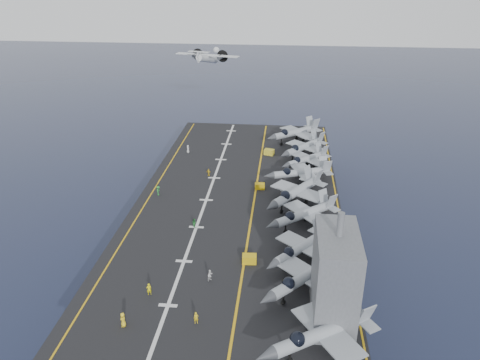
# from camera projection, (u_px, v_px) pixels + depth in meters

# --- Properties ---
(ground) EXTENTS (500.00, 500.00, 0.00)m
(ground) POSITION_uv_depth(u_px,v_px,m) (238.00, 248.00, 91.89)
(ground) COLOR #142135
(ground) RESTS_ON ground
(hull) EXTENTS (36.00, 90.00, 10.00)m
(hull) POSITION_uv_depth(u_px,v_px,m) (238.00, 226.00, 89.77)
(hull) COLOR #56595E
(hull) RESTS_ON ground
(flight_deck) EXTENTS (38.00, 92.00, 0.40)m
(flight_deck) POSITION_uv_depth(u_px,v_px,m) (238.00, 202.00, 87.57)
(flight_deck) COLOR black
(flight_deck) RESTS_ON hull
(foul_line) EXTENTS (0.35, 90.00, 0.02)m
(foul_line) POSITION_uv_depth(u_px,v_px,m) (254.00, 202.00, 87.20)
(foul_line) COLOR gold
(foul_line) RESTS_ON flight_deck
(landing_centerline) EXTENTS (0.50, 90.00, 0.02)m
(landing_centerline) POSITION_uv_depth(u_px,v_px,m) (206.00, 200.00, 88.03)
(landing_centerline) COLOR silver
(landing_centerline) RESTS_ON flight_deck
(deck_edge_port) EXTENTS (0.25, 90.00, 0.02)m
(deck_edge_port) POSITION_uv_depth(u_px,v_px,m) (149.00, 197.00, 89.04)
(deck_edge_port) COLOR gold
(deck_edge_port) RESTS_ON flight_deck
(deck_edge_stbd) EXTENTS (0.25, 90.00, 0.02)m
(deck_edge_stbd) POSITION_uv_depth(u_px,v_px,m) (338.00, 206.00, 85.78)
(deck_edge_stbd) COLOR gold
(deck_edge_stbd) RESTS_ON flight_deck
(island_superstructure) EXTENTS (5.00, 10.00, 15.00)m
(island_superstructure) POSITION_uv_depth(u_px,v_px,m) (336.00, 268.00, 55.89)
(island_superstructure) COLOR #56595E
(island_superstructure) RESTS_ON flight_deck
(fighter_jet_0) EXTENTS (18.06, 16.60, 5.22)m
(fighter_jet_0) POSITION_uv_depth(u_px,v_px,m) (322.00, 332.00, 52.96)
(fighter_jet_0) COLOR gray
(fighter_jet_0) RESTS_ON flight_deck
(fighter_jet_1) EXTENTS (17.03, 17.17, 5.04)m
(fighter_jet_1) POSITION_uv_depth(u_px,v_px,m) (305.00, 276.00, 62.58)
(fighter_jet_1) COLOR #9399A2
(fighter_jet_1) RESTS_ON flight_deck
(fighter_jet_2) EXTENTS (15.75, 16.35, 4.75)m
(fighter_jet_2) POSITION_uv_depth(u_px,v_px,m) (302.00, 246.00, 69.37)
(fighter_jet_2) COLOR #9099A0
(fighter_jet_2) RESTS_ON flight_deck
(fighter_jet_3) EXTENTS (17.01, 16.38, 4.94)m
(fighter_jet_3) POSITION_uv_depth(u_px,v_px,m) (304.00, 213.00, 78.36)
(fighter_jet_3) COLOR #9BA1AA
(fighter_jet_3) RESTS_ON flight_deck
(fighter_jet_4) EXTENTS (17.46, 18.79, 5.43)m
(fighter_jet_4) POSITION_uv_depth(u_px,v_px,m) (296.00, 191.00, 85.36)
(fighter_jet_4) COLOR gray
(fighter_jet_4) RESTS_ON flight_deck
(fighter_jet_5) EXTENTS (16.16, 13.30, 4.82)m
(fighter_jet_5) POSITION_uv_depth(u_px,v_px,m) (301.00, 172.00, 93.92)
(fighter_jet_5) COLOR #A3AAB3
(fighter_jet_5) RESTS_ON flight_deck
(fighter_jet_6) EXTENTS (15.07, 14.87, 4.41)m
(fighter_jet_6) POSITION_uv_depth(u_px,v_px,m) (307.00, 159.00, 100.88)
(fighter_jet_6) COLOR #9EA6AE
(fighter_jet_6) RESTS_ON flight_deck
(fighter_jet_7) EXTENTS (16.30, 16.95, 4.92)m
(fighter_jet_7) POSITION_uv_depth(u_px,v_px,m) (304.00, 146.00, 106.83)
(fighter_jet_7) COLOR #969EA7
(fighter_jet_7) RESTS_ON flight_deck
(fighter_jet_8) EXTENTS (18.34, 17.57, 5.32)m
(fighter_jet_8) POSITION_uv_depth(u_px,v_px,m) (295.00, 132.00, 115.43)
(fighter_jet_8) COLOR #969DA6
(fighter_jet_8) RESTS_ON flight_deck
(tow_cart_a) EXTENTS (2.18, 1.49, 1.27)m
(tow_cart_a) POSITION_uv_depth(u_px,v_px,m) (249.00, 259.00, 69.48)
(tow_cart_a) COLOR gold
(tow_cart_a) RESTS_ON flight_deck
(tow_cart_b) EXTENTS (2.00, 1.38, 1.15)m
(tow_cart_b) POSITION_uv_depth(u_px,v_px,m) (260.00, 186.00, 92.17)
(tow_cart_b) COLOR #C49D0C
(tow_cart_b) RESTS_ON flight_deck
(tow_cart_c) EXTENTS (2.49, 1.98, 1.30)m
(tow_cart_c) POSITION_uv_depth(u_px,v_px,m) (269.00, 152.00, 108.54)
(tow_cart_c) COLOR gold
(tow_cart_c) RESTS_ON flight_deck
(crew_0) EXTENTS (1.05, 1.33, 1.95)m
(crew_0) POSITION_uv_depth(u_px,v_px,m) (123.00, 320.00, 57.18)
(crew_0) COLOR yellow
(crew_0) RESTS_ON flight_deck
(crew_1) EXTENTS (1.29, 1.12, 1.81)m
(crew_1) POSITION_uv_depth(u_px,v_px,m) (149.00, 289.00, 62.64)
(crew_1) COLOR yellow
(crew_1) RESTS_ON flight_deck
(crew_2) EXTENTS (1.16, 1.13, 1.62)m
(crew_2) POSITION_uv_depth(u_px,v_px,m) (194.00, 223.00, 78.70)
(crew_2) COLOR #267E32
(crew_2) RESTS_ON flight_deck
(crew_3) EXTENTS (0.83, 1.18, 1.89)m
(crew_3) POSITION_uv_depth(u_px,v_px,m) (158.00, 191.00, 89.55)
(crew_3) COLOR #268C33
(crew_3) RESTS_ON flight_deck
(crew_4) EXTENTS (1.07, 0.83, 1.60)m
(crew_4) POSITION_uv_depth(u_px,v_px,m) (209.00, 172.00, 97.63)
(crew_4) COLOR yellow
(crew_4) RESTS_ON flight_deck
(crew_5) EXTENTS (0.84, 1.17, 1.84)m
(crew_5) POSITION_uv_depth(u_px,v_px,m) (188.00, 149.00, 109.61)
(crew_5) COLOR silver
(crew_5) RESTS_ON flight_deck
(crew_6) EXTENTS (1.08, 0.83, 1.62)m
(crew_6) POSITION_uv_depth(u_px,v_px,m) (196.00, 318.00, 57.69)
(crew_6) COLOR yellow
(crew_6) RESTS_ON flight_deck
(crew_7) EXTENTS (1.13, 1.23, 1.71)m
(crew_7) POSITION_uv_depth(u_px,v_px,m) (210.00, 275.00, 65.49)
(crew_7) COLOR white
(crew_7) RESTS_ON flight_deck
(transport_plane) EXTENTS (22.08, 17.53, 4.61)m
(transport_plane) POSITION_uv_depth(u_px,v_px,m) (207.00, 59.00, 137.88)
(transport_plane) COLOR white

